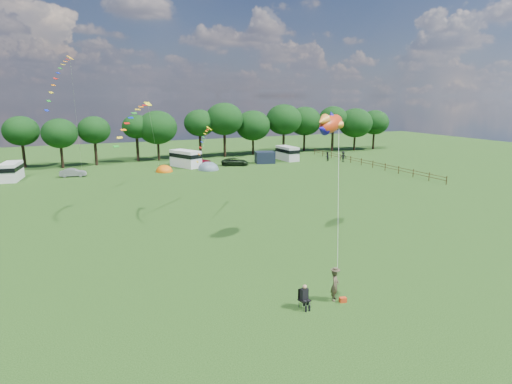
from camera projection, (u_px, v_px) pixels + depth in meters
name	position (u px, v px, depth m)	size (l,w,h in m)	color
ground_plane	(306.00, 276.00, 27.83)	(180.00, 180.00, 0.00)	black
tree_line	(178.00, 125.00, 77.57)	(102.98, 10.98, 10.27)	black
fence	(367.00, 162.00, 71.10)	(0.12, 33.12, 1.20)	#472D19
car_b	(73.00, 173.00, 62.08)	(1.27, 3.39, 1.20)	gray
car_c	(198.00, 162.00, 71.44)	(2.06, 4.90, 1.47)	maroon
car_d	(235.00, 162.00, 72.10)	(2.10, 4.64, 1.27)	black
campervan_b	(11.00, 171.00, 59.32)	(2.85, 5.32, 2.48)	silver
campervan_c	(186.00, 158.00, 70.53)	(4.48, 6.08, 2.74)	white
campervan_d	(287.00, 153.00, 77.97)	(2.40, 5.24, 2.53)	silver
tent_orange	(164.00, 172.00, 66.37)	(2.65, 2.90, 2.07)	orange
tent_greyblue	(208.00, 170.00, 68.09)	(3.41, 3.73, 2.54)	slate
awning_navy	(265.00, 157.00, 74.66)	(3.23, 2.63, 2.02)	#161E30
kite_flyer	(335.00, 285.00, 24.42)	(0.67, 0.44, 1.83)	brown
camp_chair	(304.00, 294.00, 23.50)	(0.65, 0.65, 1.41)	#99999E
kite_bag	(343.00, 300.00, 24.34)	(0.39, 0.26, 0.28)	red
fish_kite	(329.00, 124.00, 33.14)	(3.79, 2.82, 2.05)	red
streamer_kite_a	(60.00, 74.00, 44.80)	(3.34, 5.68, 5.79)	orange
streamer_kite_b	(135.00, 116.00, 39.61)	(4.32, 4.64, 3.81)	yellow
streamer_kite_c	(205.00, 138.00, 39.69)	(3.07, 4.98, 2.80)	#F2FF00
walker_a	(327.00, 157.00, 76.94)	(0.81, 0.50, 1.66)	black
walker_b	(343.00, 157.00, 75.92)	(1.24, 0.57, 1.91)	black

